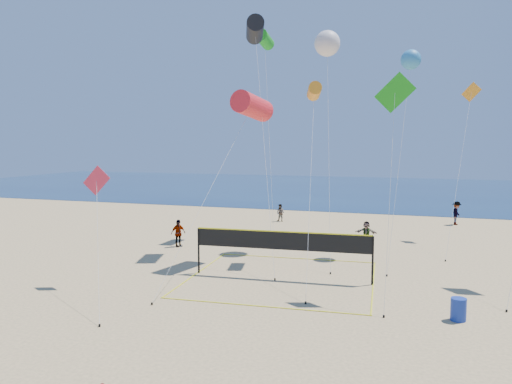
% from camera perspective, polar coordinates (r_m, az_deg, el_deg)
% --- Properties ---
extents(ocean, '(140.00, 50.00, 0.03)m').
position_cam_1_polar(ocean, '(73.45, 14.28, 0.25)').
color(ocean, '#10264C').
rests_on(ocean, ground).
extents(far_person_0, '(0.93, 1.12, 1.79)m').
position_cam_1_polar(far_person_0, '(32.99, -8.89, -4.67)').
color(far_person_0, gray).
rests_on(far_person_0, ground).
extents(far_person_1, '(1.49, 0.60, 1.56)m').
position_cam_1_polar(far_person_1, '(34.11, 12.49, -4.59)').
color(far_person_1, gray).
rests_on(far_person_1, ground).
extents(far_person_3, '(0.83, 0.70, 1.50)m').
position_cam_1_polar(far_person_3, '(42.89, 2.82, -2.40)').
color(far_person_3, gray).
rests_on(far_person_3, ground).
extents(far_person_4, '(1.08, 1.42, 1.94)m').
position_cam_1_polar(far_person_4, '(44.31, 21.94, -2.26)').
color(far_person_4, gray).
rests_on(far_person_4, ground).
extents(trash_barrel, '(0.74, 0.74, 0.88)m').
position_cam_1_polar(trash_barrel, '(21.07, 22.13, -12.32)').
color(trash_barrel, '#173199').
rests_on(trash_barrel, ground).
extents(volleyball_net, '(9.59, 9.45, 2.42)m').
position_cam_1_polar(volleyball_net, '(24.99, 2.98, -6.19)').
color(volleyball_net, black).
rests_on(volleyball_net, ground).
extents(kite_0, '(2.48, 10.26, 9.61)m').
position_cam_1_polar(kite_0, '(28.15, -0.42, 9.76)').
color(kite_0, red).
rests_on(kite_0, ground).
extents(kite_1, '(4.09, 7.80, 14.31)m').
position_cam_1_polar(kite_1, '(31.87, -0.12, 18.05)').
color(kite_1, black).
rests_on(kite_1, ground).
extents(kite_2, '(1.99, 8.99, 10.15)m').
position_cam_1_polar(kite_2, '(28.81, 6.67, 11.34)').
color(kite_2, orange).
rests_on(kite_2, ground).
extents(kite_3, '(4.20, 4.99, 5.72)m').
position_cam_1_polar(kite_3, '(24.45, -17.75, 0.49)').
color(kite_3, '#D62A46').
rests_on(kite_3, ground).
extents(kite_4, '(1.78, 3.47, 9.83)m').
position_cam_1_polar(kite_4, '(22.67, 15.55, 9.86)').
color(kite_4, '#199D19').
rests_on(kite_4, ground).
extents(kite_6, '(2.45, 7.64, 13.79)m').
position_cam_1_polar(kite_6, '(32.99, 8.15, 16.45)').
color(kite_6, silver).
rests_on(kite_6, ground).
extents(kite_7, '(1.51, 6.92, 12.32)m').
position_cam_1_polar(kite_7, '(32.17, 17.28, 14.23)').
color(kite_7, '#2E81BF').
rests_on(kite_7, ground).
extents(kite_8, '(2.53, 5.45, 14.59)m').
position_cam_1_polar(kite_8, '(36.69, 0.99, 17.00)').
color(kite_8, '#199D19').
rests_on(kite_8, ground).
extents(kite_9, '(2.40, 8.58, 10.98)m').
position_cam_1_polar(kite_9, '(37.74, 23.22, 9.18)').
color(kite_9, orange).
rests_on(kite_9, ground).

